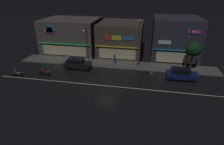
{
  "coord_description": "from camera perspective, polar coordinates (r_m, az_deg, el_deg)",
  "views": [
    {
      "loc": [
        5.06,
        -21.37,
        12.09
      ],
      "look_at": [
        0.53,
        2.05,
        1.1
      ],
      "focal_mm": 29.66,
      "sensor_mm": 36.0,
      "label": 1
    }
  ],
  "objects": [
    {
      "name": "ground_plane",
      "position": [
        25.07,
        -2.09,
        -4.11
      ],
      "size": [
        140.0,
        140.0,
        0.0
      ],
      "primitive_type": "plane",
      "color": "black"
    },
    {
      "name": "lane_divider_stripe",
      "position": [
        25.07,
        -2.09,
        -4.1
      ],
      "size": [
        31.81,
        0.16,
        0.01
      ],
      "primitive_type": "cube",
      "color": "beige",
      "rests_on": "ground"
    },
    {
      "name": "sidewalk_far",
      "position": [
        31.89,
        1.01,
        2.59
      ],
      "size": [
        33.49,
        3.6,
        0.14
      ],
      "primitive_type": "cube",
      "color": "#5B5954",
      "rests_on": "ground"
    },
    {
      "name": "storefront_left_block",
      "position": [
        36.89,
        2.78,
        10.55
      ],
      "size": [
        8.22,
        9.18,
        6.14
      ],
      "color": "#4C443A",
      "rests_on": "ground"
    },
    {
      "name": "storefront_center_block",
      "position": [
        39.27,
        -12.22,
        11.16
      ],
      "size": [
        10.67,
        8.66,
        6.48
      ],
      "color": "#56514C",
      "rests_on": "ground"
    },
    {
      "name": "storefront_right_block",
      "position": [
        36.57,
        18.77,
        10.1
      ],
      "size": [
        8.05,
        8.82,
        7.31
      ],
      "color": "#2D333D",
      "rests_on": "ground"
    },
    {
      "name": "streetlamp_west",
      "position": [
        31.32,
        -7.79,
        9.12
      ],
      "size": [
        0.44,
        1.64,
        6.04
      ],
      "color": "#47494C",
      "rests_on": "sidewalk_far"
    },
    {
      "name": "streetlamp_mid",
      "position": [
        29.5,
        8.29,
        9.97
      ],
      "size": [
        0.44,
        1.64,
        7.81
      ],
      "color": "#47494C",
      "rests_on": "sidewalk_far"
    },
    {
      "name": "streetlamp_east",
      "position": [
        31.19,
        22.69,
        7.66
      ],
      "size": [
        0.44,
        1.64,
        6.34
      ],
      "color": "#47494C",
      "rests_on": "sidewalk_far"
    },
    {
      "name": "pedestrian_on_sidewalk",
      "position": [
        31.77,
        0.78,
        4.2
      ],
      "size": [
        0.35,
        0.35,
        1.74
      ],
      "rotation": [
        0.0,
        0.0,
        4.11
      ],
      "color": "#334766",
      "rests_on": "sidewalk_far"
    },
    {
      "name": "street_tree",
      "position": [
        30.99,
        23.88,
        6.64
      ],
      "size": [
        2.37,
        2.37,
        4.63
      ],
      "color": "#473323",
      "rests_on": "sidewalk_far"
    },
    {
      "name": "parked_car_near_kerb",
      "position": [
        30.54,
        -10.75,
        2.73
      ],
      "size": [
        4.3,
        1.98,
        1.67
      ],
      "rotation": [
        0.0,
        0.0,
        3.14
      ],
      "color": "black",
      "rests_on": "ground"
    },
    {
      "name": "parked_car_trailing",
      "position": [
        28.17,
        20.55,
        -0.41
      ],
      "size": [
        4.3,
        1.98,
        1.67
      ],
      "rotation": [
        0.0,
        0.0,
        3.14
      ],
      "color": "navy",
      "rests_on": "ground"
    },
    {
      "name": "motorcycle_lead",
      "position": [
        30.71,
        -27.27,
        -0.07
      ],
      "size": [
        1.9,
        0.6,
        1.52
      ],
      "rotation": [
        0.0,
        0.0,
        0.07
      ],
      "color": "black",
      "rests_on": "ground"
    },
    {
      "name": "motorcycle_following",
      "position": [
        29.4,
        -20.13,
        0.2
      ],
      "size": [
        1.9,
        0.6,
        1.52
      ],
      "rotation": [
        0.0,
        0.0,
        0.01
      ],
      "color": "black",
      "rests_on": "ground"
    },
    {
      "name": "traffic_cone",
      "position": [
        29.04,
        12.16,
        0.14
      ],
      "size": [
        0.36,
        0.36,
        0.55
      ],
      "primitive_type": "cone",
      "color": "orange",
      "rests_on": "ground"
    }
  ]
}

